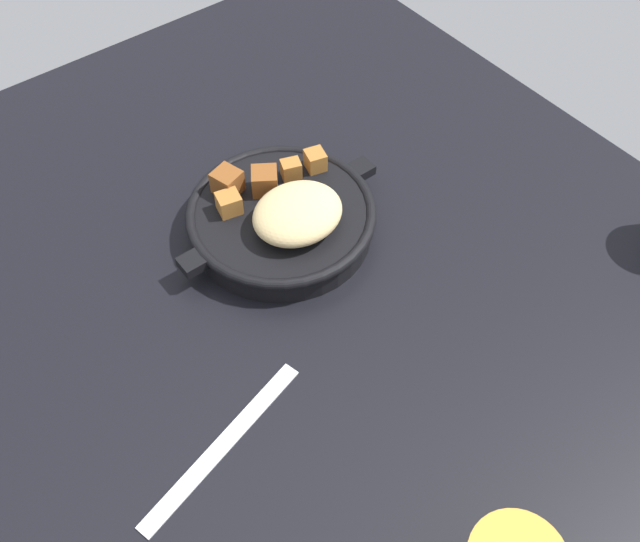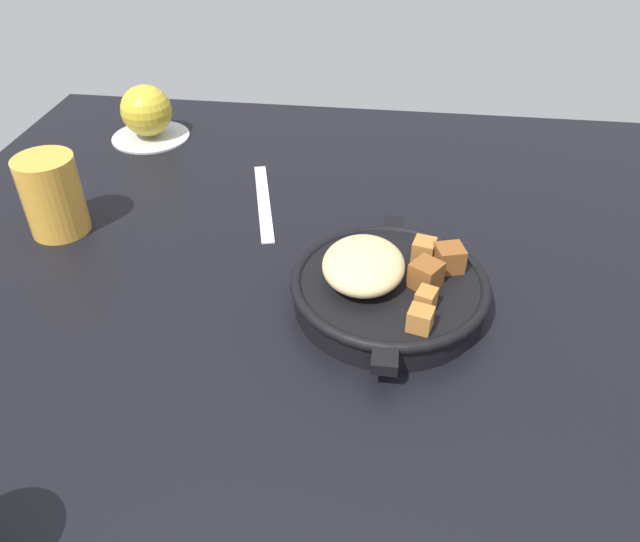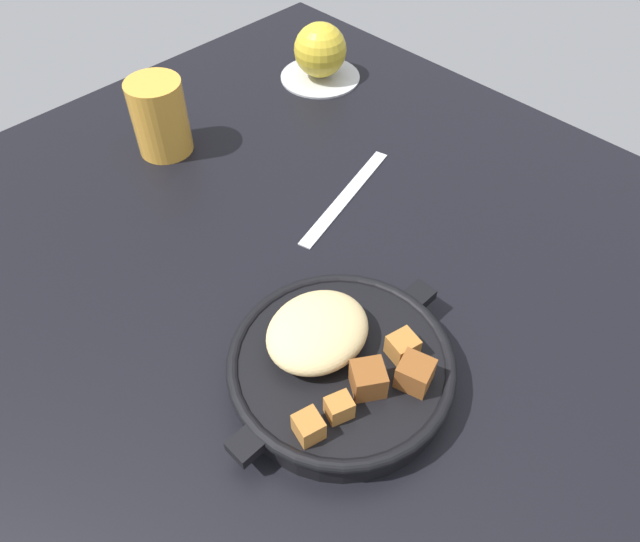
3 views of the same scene
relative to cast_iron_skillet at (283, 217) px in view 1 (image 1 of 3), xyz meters
The scene contains 3 objects.
ground_plane 11.11cm from the cast_iron_skillet, 55.38° to the left, with size 93.00×102.90×2.40cm, color black.
cast_iron_skillet is the anchor object (origin of this frame).
butter_knife 25.73cm from the cast_iron_skillet, 41.79° to the left, with size 19.76×1.60×0.36cm, color silver.
Camera 1 is at (22.81, 35.13, 60.12)cm, focal length 40.34 mm.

